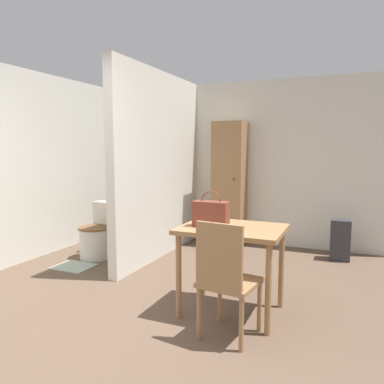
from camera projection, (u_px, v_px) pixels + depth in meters
name	position (u px, v px, depth m)	size (l,w,h in m)	color
ground_plane	(56.00, 359.00, 2.64)	(16.00, 16.00, 0.00)	brown
wall_back	(226.00, 163.00, 6.00)	(5.08, 0.12, 2.50)	silver
wall_left	(33.00, 166.00, 5.05)	(0.12, 4.77, 2.50)	silver
partition_wall	(160.00, 166.00, 5.11)	(0.12, 2.31, 2.50)	silver
dining_table	(232.00, 239.00, 3.33)	(0.90, 0.70, 0.79)	#997047
wooden_chair	(226.00, 277.00, 2.86)	(0.47, 0.47, 0.94)	#997047
toilet	(98.00, 236.00, 5.12)	(0.44, 0.59, 0.74)	silver
handbag	(211.00, 214.00, 3.30)	(0.31, 0.13, 0.32)	brown
wooden_cabinet	(229.00, 184.00, 5.73)	(0.47, 0.40, 1.88)	#997047
bath_mat	(74.00, 267.00, 4.70)	(0.47, 0.39, 0.01)	#99A899
space_heater	(341.00, 240.00, 4.98)	(0.25, 0.22, 0.54)	#2D2D33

